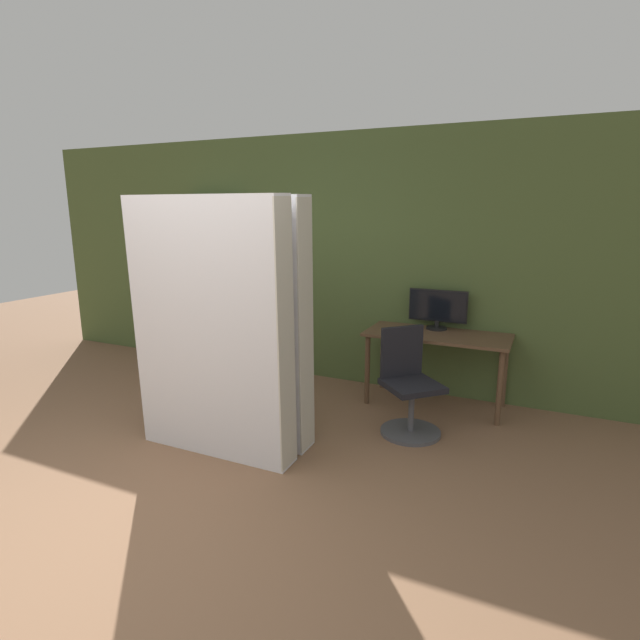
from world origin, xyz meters
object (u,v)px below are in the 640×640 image
bookshelf (209,285)px  monitor (438,308)px  mattress_near (211,330)px  office_chair (409,392)px  mattress_far (235,321)px

bookshelf → monitor: bearing=-0.3°
mattress_near → office_chair: bearing=38.0°
monitor → bookshelf: bearing=179.7°
office_chair → mattress_far: bearing=-151.8°
monitor → mattress_far: size_ratio=0.29×
monitor → mattress_near: bearing=-124.9°
monitor → office_chair: bearing=-92.1°
office_chair → bookshelf: bearing=161.8°
monitor → office_chair: 1.07m
office_chair → bookshelf: (-2.77, 0.91, 0.63)m
monitor → bookshelf: size_ratio=0.28×
office_chair → monitor: bearing=87.9°
bookshelf → mattress_near: bookshelf is taller
office_chair → mattress_far: 1.60m
office_chair → mattress_near: size_ratio=0.45×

